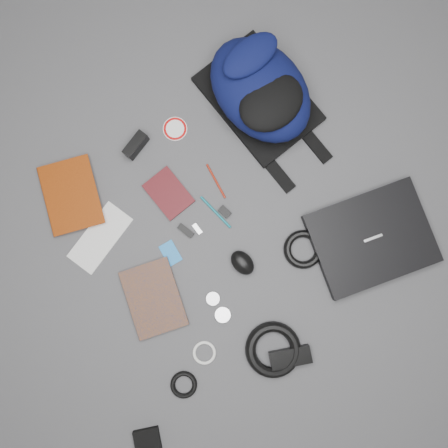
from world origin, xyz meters
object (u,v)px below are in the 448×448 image
laptop (371,238)px  backpack (260,90)px  dvd_case (169,193)px  mouse (242,263)px  power_brick (290,357)px  pouch (148,442)px  textbook_red (45,203)px  comic_book (129,307)px  compact_camera (136,145)px

laptop → backpack: bearing=107.7°
dvd_case → mouse: size_ratio=1.71×
power_brick → pouch: (-0.56, 0.02, -0.01)m
mouse → laptop: bearing=-30.7°
textbook_red → mouse: size_ratio=2.68×
textbook_red → mouse: 0.73m
comic_book → mouse: 0.42m
laptop → compact_camera: compact_camera is taller
mouse → comic_book: bearing=159.8°
comic_book → compact_camera: 0.57m
comic_book → power_brick: power_brick is taller
comic_book → compact_camera: size_ratio=2.46×
pouch → power_brick: bearing=-1.8°
power_brick → compact_camera: bearing=115.1°
pouch → laptop: bearing=9.7°
dvd_case → compact_camera: 0.20m
textbook_red → compact_camera: bearing=16.6°
backpack → laptop: size_ratio=1.13×
laptop → compact_camera: (-0.53, 0.72, 0.01)m
textbook_red → compact_camera: compact_camera is taller
textbook_red → pouch: 0.90m
dvd_case → pouch: 0.85m
pouch → compact_camera: bearing=60.9°
textbook_red → dvd_case: size_ratio=1.57×
laptop → pouch: 1.04m
power_brick → mouse: bearing=105.7°
backpack → pouch: backpack is taller
dvd_case → backpack: bearing=7.7°
dvd_case → comic_book: bearing=-147.7°
backpack → mouse: bearing=-134.4°
dvd_case → compact_camera: size_ratio=1.61×
textbook_red → pouch: size_ratio=2.93×
backpack → laptop: 0.64m
dvd_case → textbook_red: bearing=145.4°
laptop → power_brick: bearing=-145.3°
textbook_red → comic_book: bearing=-66.1°
textbook_red → comic_book: textbook_red is taller
backpack → textbook_red: backpack is taller
mouse → power_brick: (-0.03, -0.36, -0.01)m
backpack → compact_camera: (-0.46, 0.08, -0.07)m
textbook_red → power_brick: 1.01m
compact_camera → mouse: compact_camera is taller
dvd_case → pouch: (-0.50, -0.69, 0.00)m
compact_camera → mouse: bearing=-100.6°
backpack → power_brick: (-0.39, -0.83, -0.08)m
laptop → comic_book: laptop is taller
backpack → comic_book: 0.87m
textbook_red → comic_book: size_ratio=1.03×
compact_camera → dvd_case: bearing=-108.6°
compact_camera → mouse: (0.10, -0.55, -0.00)m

